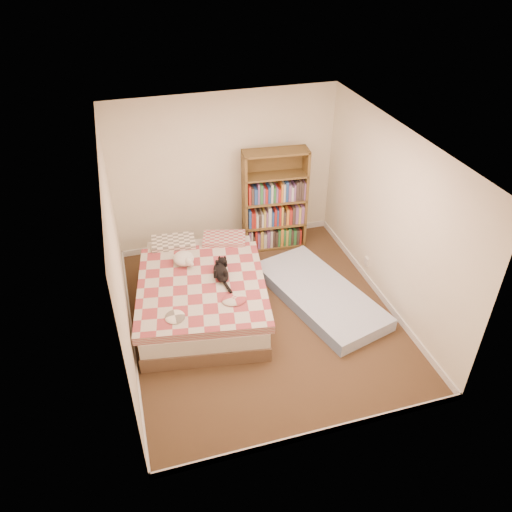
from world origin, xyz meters
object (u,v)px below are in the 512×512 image
object	(u,v)px
bed	(202,290)
bookshelf	(274,213)
floor_mattress	(320,295)
black_cat	(221,271)
white_dog	(184,259)

from	to	relation	value
bed	bookshelf	world-z (taller)	bookshelf
bed	floor_mattress	bearing A→B (deg)	-2.83
bed	black_cat	world-z (taller)	black_cat
bookshelf	floor_mattress	xyz separation A→B (m)	(0.19, -1.58, -0.50)
black_cat	bed	bearing A→B (deg)	178.57
bookshelf	black_cat	xyz separation A→B (m)	(-1.18, -1.32, 0.02)
bed	bookshelf	size ratio (longest dim) A/B	1.50
bookshelf	floor_mattress	distance (m)	1.66
white_dog	bed	bearing A→B (deg)	-45.02
bookshelf	white_dog	size ratio (longest dim) A/B	4.22
bed	black_cat	xyz separation A→B (m)	(0.26, -0.09, 0.34)
bed	floor_mattress	size ratio (longest dim) A/B	1.20
black_cat	white_dog	world-z (taller)	black_cat
floor_mattress	white_dog	distance (m)	1.97
floor_mattress	white_dog	bearing A→B (deg)	144.22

